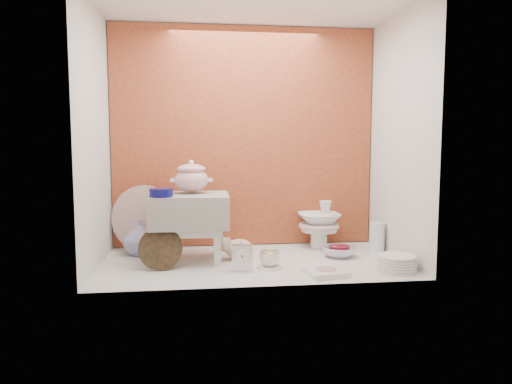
{
  "coord_description": "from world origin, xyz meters",
  "views": [
    {
      "loc": [
        -0.33,
        -2.8,
        0.71
      ],
      "look_at": [
        0.02,
        0.02,
        0.42
      ],
      "focal_mm": 33.7,
      "sensor_mm": 36.0,
      "label": 1
    }
  ],
  "objects_px": {
    "dinner_plate_stack": "(397,263)",
    "porcelain_tower": "(319,224)",
    "gold_rim_teacup": "(270,258)",
    "blue_white_vase": "(140,237)",
    "mantel_clock": "(242,256)",
    "soup_tureen": "(191,177)",
    "crystal_bowl": "(339,252)",
    "floral_platter": "(145,219)",
    "step_stool": "(190,228)",
    "plush_pig": "(239,249)"
  },
  "relations": [
    {
      "from": "crystal_bowl",
      "to": "dinner_plate_stack",
      "type": "bearing_deg",
      "value": -58.63
    },
    {
      "from": "dinner_plate_stack",
      "to": "blue_white_vase",
      "type": "bearing_deg",
      "value": 158.35
    },
    {
      "from": "soup_tureen",
      "to": "crystal_bowl",
      "type": "distance_m",
      "value": 1.03
    },
    {
      "from": "dinner_plate_stack",
      "to": "porcelain_tower",
      "type": "relative_size",
      "value": 0.7
    },
    {
      "from": "mantel_clock",
      "to": "floral_platter",
      "type": "bearing_deg",
      "value": 145.55
    },
    {
      "from": "soup_tureen",
      "to": "porcelain_tower",
      "type": "distance_m",
      "value": 0.94
    },
    {
      "from": "gold_rim_teacup",
      "to": "step_stool",
      "type": "bearing_deg",
      "value": 152.79
    },
    {
      "from": "step_stool",
      "to": "crystal_bowl",
      "type": "relative_size",
      "value": 2.23
    },
    {
      "from": "floral_platter",
      "to": "gold_rim_teacup",
      "type": "distance_m",
      "value": 0.92
    },
    {
      "from": "soup_tureen",
      "to": "gold_rim_teacup",
      "type": "bearing_deg",
      "value": -32.84
    },
    {
      "from": "step_stool",
      "to": "porcelain_tower",
      "type": "height_order",
      "value": "step_stool"
    },
    {
      "from": "crystal_bowl",
      "to": "porcelain_tower",
      "type": "height_order",
      "value": "porcelain_tower"
    },
    {
      "from": "blue_white_vase",
      "to": "mantel_clock",
      "type": "relative_size",
      "value": 1.33
    },
    {
      "from": "gold_rim_teacup",
      "to": "dinner_plate_stack",
      "type": "distance_m",
      "value": 0.71
    },
    {
      "from": "soup_tureen",
      "to": "porcelain_tower",
      "type": "bearing_deg",
      "value": 13.47
    },
    {
      "from": "soup_tureen",
      "to": "floral_platter",
      "type": "xyz_separation_m",
      "value": [
        -0.31,
        0.23,
        -0.29
      ]
    },
    {
      "from": "plush_pig",
      "to": "porcelain_tower",
      "type": "xyz_separation_m",
      "value": [
        0.57,
        0.27,
        0.09
      ]
    },
    {
      "from": "mantel_clock",
      "to": "porcelain_tower",
      "type": "xyz_separation_m",
      "value": [
        0.58,
        0.54,
        0.08
      ]
    },
    {
      "from": "soup_tureen",
      "to": "crystal_bowl",
      "type": "xyz_separation_m",
      "value": [
        0.91,
        -0.08,
        -0.48
      ]
    },
    {
      "from": "step_stool",
      "to": "plush_pig",
      "type": "height_order",
      "value": "step_stool"
    },
    {
      "from": "blue_white_vase",
      "to": "dinner_plate_stack",
      "type": "height_order",
      "value": "blue_white_vase"
    },
    {
      "from": "soup_tureen",
      "to": "blue_white_vase",
      "type": "height_order",
      "value": "soup_tureen"
    },
    {
      "from": "porcelain_tower",
      "to": "floral_platter",
      "type": "bearing_deg",
      "value": 178.9
    },
    {
      "from": "mantel_clock",
      "to": "soup_tureen",
      "type": "bearing_deg",
      "value": 139.07
    },
    {
      "from": "porcelain_tower",
      "to": "soup_tureen",
      "type": "bearing_deg",
      "value": -166.53
    },
    {
      "from": "floral_platter",
      "to": "step_stool",
      "type": "bearing_deg",
      "value": -43.18
    },
    {
      "from": "porcelain_tower",
      "to": "crystal_bowl",
      "type": "bearing_deg",
      "value": -78.43
    },
    {
      "from": "step_stool",
      "to": "dinner_plate_stack",
      "type": "distance_m",
      "value": 1.22
    },
    {
      "from": "floral_platter",
      "to": "blue_white_vase",
      "type": "relative_size",
      "value": 1.98
    },
    {
      "from": "step_stool",
      "to": "floral_platter",
      "type": "bearing_deg",
      "value": 138.5
    },
    {
      "from": "plush_pig",
      "to": "crystal_bowl",
      "type": "distance_m",
      "value": 0.63
    },
    {
      "from": "dinner_plate_stack",
      "to": "gold_rim_teacup",
      "type": "bearing_deg",
      "value": 167.51
    },
    {
      "from": "floral_platter",
      "to": "dinner_plate_stack",
      "type": "relative_size",
      "value": 1.94
    },
    {
      "from": "plush_pig",
      "to": "gold_rim_teacup",
      "type": "bearing_deg",
      "value": -40.86
    },
    {
      "from": "porcelain_tower",
      "to": "mantel_clock",
      "type": "bearing_deg",
      "value": -136.93
    },
    {
      "from": "dinner_plate_stack",
      "to": "porcelain_tower",
      "type": "height_order",
      "value": "porcelain_tower"
    },
    {
      "from": "floral_platter",
      "to": "mantel_clock",
      "type": "relative_size",
      "value": 2.62
    },
    {
      "from": "mantel_clock",
      "to": "porcelain_tower",
      "type": "relative_size",
      "value": 0.52
    },
    {
      "from": "gold_rim_teacup",
      "to": "mantel_clock",
      "type": "bearing_deg",
      "value": -162.89
    },
    {
      "from": "step_stool",
      "to": "dinner_plate_stack",
      "type": "bearing_deg",
      "value": -16.95
    },
    {
      "from": "blue_white_vase",
      "to": "gold_rim_teacup",
      "type": "xyz_separation_m",
      "value": [
        0.77,
        -0.43,
        -0.06
      ]
    },
    {
      "from": "mantel_clock",
      "to": "plush_pig",
      "type": "xyz_separation_m",
      "value": [
        0.0,
        0.27,
        -0.02
      ]
    },
    {
      "from": "step_stool",
      "to": "porcelain_tower",
      "type": "xyz_separation_m",
      "value": [
        0.87,
        0.26,
        -0.04
      ]
    },
    {
      "from": "blue_white_vase",
      "to": "plush_pig",
      "type": "distance_m",
      "value": 0.65
    },
    {
      "from": "blue_white_vase",
      "to": "floral_platter",
      "type": "bearing_deg",
      "value": 72.44
    },
    {
      "from": "soup_tureen",
      "to": "crystal_bowl",
      "type": "height_order",
      "value": "soup_tureen"
    },
    {
      "from": "blue_white_vase",
      "to": "porcelain_tower",
      "type": "distance_m",
      "value": 1.19
    },
    {
      "from": "step_stool",
      "to": "gold_rim_teacup",
      "type": "bearing_deg",
      "value": -25.54
    },
    {
      "from": "floral_platter",
      "to": "porcelain_tower",
      "type": "xyz_separation_m",
      "value": [
        1.16,
        -0.02,
        -0.06
      ]
    },
    {
      "from": "soup_tureen",
      "to": "dinner_plate_stack",
      "type": "xyz_separation_m",
      "value": [
        1.13,
        -0.44,
        -0.46
      ]
    }
  ]
}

